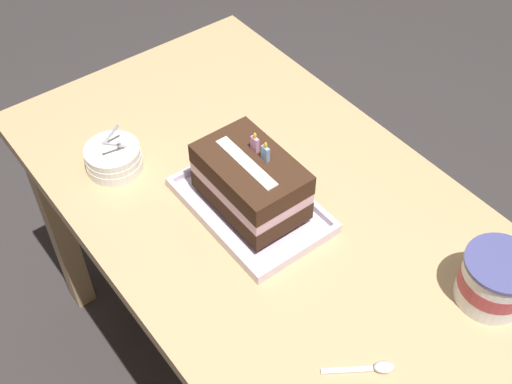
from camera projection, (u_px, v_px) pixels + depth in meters
ground_plane at (260, 367)px, 1.95m from camera, size 8.00×8.00×0.00m
dining_table at (261, 228)px, 1.48m from camera, size 1.20×0.72×0.76m
foil_tray at (251, 206)px, 1.36m from camera, size 0.32×0.21×0.02m
birthday_cake at (251, 181)px, 1.31m from camera, size 0.22×0.14×0.16m
bowl_stack at (114, 158)px, 1.43m from camera, size 0.13×0.13×0.11m
ice_cream_tub at (495, 279)px, 1.18m from camera, size 0.13×0.13×0.11m
serving_spoon_near_tray at (376, 368)px, 1.12m from camera, size 0.08×0.11×0.01m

